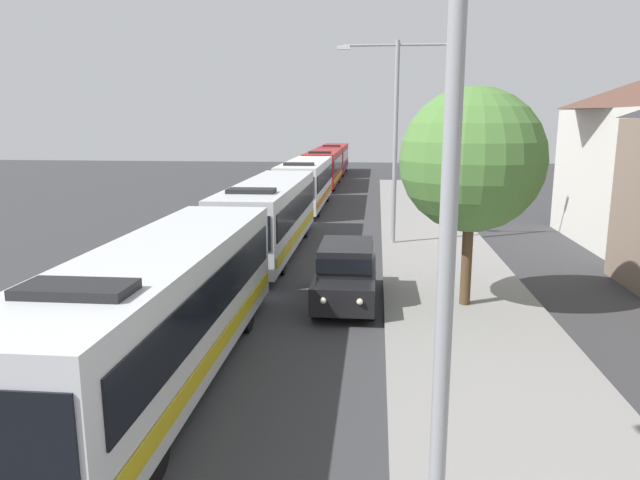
% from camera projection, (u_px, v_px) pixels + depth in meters
% --- Properties ---
extents(bus_lead, '(2.58, 11.75, 3.21)m').
position_uv_depth(bus_lead, '(162.00, 307.00, 12.75)').
color(bus_lead, silver).
rests_on(bus_lead, ground_plane).
extents(bus_second_in_line, '(2.58, 12.25, 3.21)m').
position_uv_depth(bus_second_in_line, '(270.00, 214.00, 25.46)').
color(bus_second_in_line, silver).
rests_on(bus_second_in_line, ground_plane).
extents(bus_middle, '(2.58, 11.46, 3.21)m').
position_uv_depth(bus_middle, '(306.00, 182.00, 38.28)').
color(bus_middle, silver).
rests_on(bus_middle, ground_plane).
extents(bus_fourth_in_line, '(2.58, 11.23, 3.21)m').
position_uv_depth(bus_fourth_in_line, '(324.00, 167.00, 50.73)').
color(bus_fourth_in_line, maroon).
rests_on(bus_fourth_in_line, ground_plane).
extents(bus_rear, '(2.58, 11.09, 3.21)m').
position_uv_depth(bus_rear, '(334.00, 158.00, 62.60)').
color(bus_rear, maroon).
rests_on(bus_rear, ground_plane).
extents(white_suv, '(1.86, 4.75, 1.90)m').
position_uv_depth(white_suv, '(346.00, 271.00, 18.42)').
color(white_suv, black).
rests_on(white_suv, ground_plane).
extents(streetlamp_near, '(5.99, 0.28, 8.34)m').
position_uv_depth(streetlamp_near, '(451.00, 161.00, 6.35)').
color(streetlamp_near, gray).
rests_on(streetlamp_near, sidewalk).
extents(streetlamp_mid, '(5.24, 0.28, 8.91)m').
position_uv_depth(streetlamp_mid, '(396.00, 124.00, 25.97)').
color(streetlamp_mid, gray).
rests_on(streetlamp_mid, sidewalk).
extents(roadside_tree, '(4.24, 4.24, 6.52)m').
position_uv_depth(roadside_tree, '(472.00, 160.00, 17.13)').
color(roadside_tree, '#4C3823').
rests_on(roadside_tree, sidewalk).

